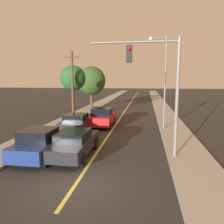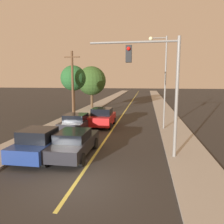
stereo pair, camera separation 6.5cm
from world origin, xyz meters
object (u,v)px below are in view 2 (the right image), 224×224
(car_outer_lane_second, at_px, (76,122))
(utility_pole_left, at_px, (73,85))
(car_near_lane_front, at_px, (74,143))
(streetlamp_right, at_px, (162,71))
(tree_left_far, at_px, (92,81))
(car_outer_lane_front, at_px, (39,144))
(tree_left_near, at_px, (73,78))
(traffic_signal_mast, at_px, (157,77))
(car_near_lane_second, at_px, (102,117))

(car_outer_lane_second, relative_size, utility_pole_left, 0.59)
(car_near_lane_front, height_order, streetlamp_right, streetlamp_right)
(utility_pole_left, xyz_separation_m, tree_left_far, (-0.56, 10.09, 0.33))
(car_outer_lane_front, distance_m, tree_left_near, 13.30)
(streetlamp_right, bearing_deg, traffic_signal_mast, -95.53)
(traffic_signal_mast, height_order, tree_left_far, traffic_signal_mast)
(traffic_signal_mast, xyz_separation_m, tree_left_far, (-8.65, 19.80, -0.33))
(tree_left_far, bearing_deg, streetlamp_right, -53.57)
(traffic_signal_mast, distance_m, streetlamp_right, 7.20)
(car_near_lane_second, height_order, traffic_signal_mast, traffic_signal_mast)
(car_near_lane_front, distance_m, car_outer_lane_front, 1.89)
(traffic_signal_mast, relative_size, streetlamp_right, 0.83)
(traffic_signal_mast, relative_size, tree_left_near, 1.12)
(tree_left_near, bearing_deg, traffic_signal_mast, -53.12)
(car_outer_lane_front, bearing_deg, car_outer_lane_second, 90.00)
(car_near_lane_second, xyz_separation_m, car_outer_lane_front, (-1.79, -8.67, -0.03))
(utility_pole_left, bearing_deg, car_near_lane_second, -31.07)
(car_near_lane_second, relative_size, tree_left_far, 0.65)
(car_near_lane_front, distance_m, tree_left_far, 20.98)
(car_outer_lane_second, xyz_separation_m, streetlamp_right, (7.04, 1.76, 4.27))
(car_near_lane_front, xyz_separation_m, car_outer_lane_front, (-1.79, -0.59, 0.04))
(streetlamp_right, relative_size, tree_left_near, 1.35)
(car_outer_lane_front, bearing_deg, car_near_lane_front, 18.33)
(car_near_lane_front, relative_size, tree_left_near, 0.81)
(utility_pole_left, height_order, tree_left_far, utility_pole_left)
(car_outer_lane_second, distance_m, tree_left_far, 14.98)
(car_outer_lane_front, bearing_deg, traffic_signal_mast, 9.80)
(car_outer_lane_front, distance_m, tree_left_far, 21.29)
(car_outer_lane_front, relative_size, utility_pole_left, 0.56)
(car_outer_lane_second, bearing_deg, car_near_lane_second, 50.62)
(streetlamp_right, bearing_deg, car_near_lane_front, -124.44)
(car_near_lane_front, bearing_deg, car_outer_lane_second, 106.93)
(streetlamp_right, bearing_deg, car_outer_lane_front, -130.50)
(car_near_lane_second, relative_size, car_outer_lane_second, 0.97)
(car_outer_lane_second, xyz_separation_m, utility_pole_left, (-1.74, 4.32, 3.06))
(car_outer_lane_front, xyz_separation_m, streetlamp_right, (7.04, 8.25, 4.20))
(car_outer_lane_front, relative_size, car_outer_lane_second, 0.95)
(car_near_lane_second, xyz_separation_m, tree_left_near, (-4.07, 3.92, 3.61))
(car_outer_lane_front, height_order, traffic_signal_mast, traffic_signal_mast)
(tree_left_near, bearing_deg, car_outer_lane_second, -69.56)
(car_outer_lane_second, distance_m, streetlamp_right, 8.42)
(car_outer_lane_second, xyz_separation_m, tree_left_near, (-2.27, 6.10, 3.71))
(streetlamp_right, height_order, tree_left_far, streetlamp_right)
(car_near_lane_front, height_order, tree_left_far, tree_left_far)
(car_near_lane_front, height_order, tree_left_near, tree_left_near)
(car_outer_lane_second, relative_size, traffic_signal_mast, 0.65)
(car_outer_lane_second, height_order, utility_pole_left, utility_pole_left)
(car_outer_lane_front, bearing_deg, tree_left_far, 96.28)
(car_outer_lane_front, relative_size, tree_left_near, 0.69)
(traffic_signal_mast, xyz_separation_m, tree_left_near, (-8.62, 11.49, -0.01))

